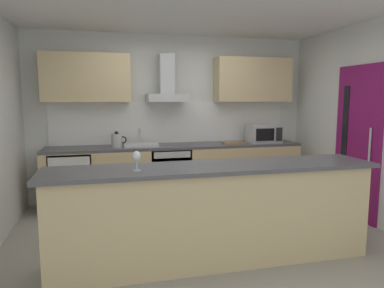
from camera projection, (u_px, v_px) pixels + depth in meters
ground at (202, 239)px, 4.12m from camera, size 5.45×4.63×0.02m
ceiling at (203, 5)px, 3.78m from camera, size 5.45×4.63×0.02m
wall_back at (172, 118)px, 5.76m from camera, size 5.45×0.12×2.60m
wall_right at (376, 123)px, 4.49m from camera, size 0.12×4.63×2.60m
backsplash_tile at (173, 122)px, 5.70m from camera, size 3.78×0.02×0.66m
counter_back at (177, 174)px, 5.50m from camera, size 3.91×0.60×0.90m
counter_island at (214, 214)px, 3.48m from camera, size 3.23×0.64×0.98m
upper_cabinets at (174, 79)px, 5.46m from camera, size 3.86×0.32×0.70m
side_door at (357, 143)px, 4.72m from camera, size 0.08×0.85×2.05m
oven at (169, 174)px, 5.45m from camera, size 0.60×0.62×0.80m
refrigerator at (72, 181)px, 5.11m from camera, size 0.58×0.60×0.85m
microwave at (264, 133)px, 5.71m from camera, size 0.50×0.38×0.30m
sink at (141, 144)px, 5.29m from camera, size 0.50×0.40×0.26m
kettle at (117, 140)px, 5.16m from camera, size 0.29×0.15×0.24m
range_hood at (167, 87)px, 5.40m from camera, size 0.62×0.45×0.72m
wine_glass at (137, 157)px, 3.15m from camera, size 0.08×0.08×0.18m
chopping_board at (234, 143)px, 5.61m from camera, size 0.34×0.22×0.02m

